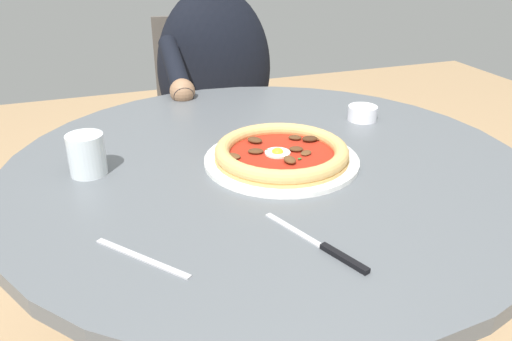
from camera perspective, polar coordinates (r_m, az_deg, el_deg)
The scene contains 8 objects.
dining_table at distance 1.12m, azimuth 1.25°, elevation -5.82°, with size 1.06×1.06×0.73m.
pizza_on_plate at distance 1.04m, azimuth 2.84°, elevation 1.82°, with size 0.31×0.31×0.04m.
water_glass at distance 1.04m, azimuth -18.15°, elevation 1.40°, with size 0.07×0.07×0.08m.
steak_knife at distance 0.78m, azimuth 8.01°, elevation -8.62°, with size 0.08×0.20×0.01m.
ramekin_capers at distance 1.30m, azimuth 11.68°, elevation 6.28°, with size 0.07×0.07×0.03m.
fork_utensil at distance 0.77m, azimuth -12.50°, elevation -9.41°, with size 0.12×0.14×0.00m.
diner_person at distance 1.82m, azimuth -4.42°, elevation 5.21°, with size 0.41×0.49×1.18m.
cafe_chair_diner at distance 1.96m, azimuth -4.98°, elevation 6.34°, with size 0.47×0.47×0.86m.
Camera 1 is at (-0.34, -0.89, 1.17)m, focal length 36.23 mm.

